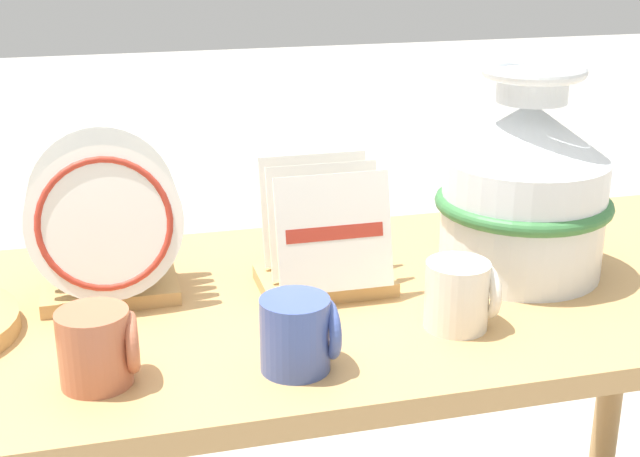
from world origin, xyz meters
TOP-DOWN VIEW (x-y plane):
  - display_table at (0.00, 0.00)m, footprint 1.56×0.65m
  - ceramic_vase at (0.34, 0.01)m, footprint 0.28×0.28m
  - dish_rack_round_plates at (-0.31, 0.08)m, footprint 0.23×0.18m
  - dish_rack_square_plates at (0.01, 0.03)m, footprint 0.20×0.16m
  - mug_cream_glaze at (0.16, -0.15)m, footprint 0.10×0.09m
  - mug_cobalt_glaze at (-0.08, -0.22)m, footprint 0.10×0.09m
  - mug_terracotta_glaze at (-0.33, -0.19)m, footprint 0.10×0.09m

SIDE VIEW (x-z plane):
  - display_table at x=0.00m, z-range 0.25..0.92m
  - mug_cream_glaze at x=0.16m, z-range 0.67..0.76m
  - mug_cobalt_glaze at x=-0.08m, z-range 0.67..0.76m
  - mug_terracotta_glaze at x=-0.33m, z-range 0.67..0.76m
  - dish_rack_square_plates at x=0.01m, z-range 0.63..0.83m
  - dish_rack_round_plates at x=-0.31m, z-range 0.65..0.90m
  - ceramic_vase at x=0.34m, z-range 0.64..0.99m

